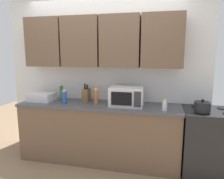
{
  "coord_description": "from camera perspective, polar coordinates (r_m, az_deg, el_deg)",
  "views": [
    {
      "loc": [
        0.88,
        -3.27,
        1.66
      ],
      "look_at": [
        0.19,
        -0.25,
        1.12
      ],
      "focal_mm": 33.64,
      "sensor_mm": 36.0,
      "label": 1
    }
  ],
  "objects": [
    {
      "name": "microwave",
      "position": [
        3.06,
        4.06,
        -1.84
      ],
      "size": [
        0.48,
        0.37,
        0.28
      ],
      "color": "silver",
      "rests_on": "counter_run"
    },
    {
      "name": "kettle",
      "position": [
        2.94,
        23.32,
        -4.33
      ],
      "size": [
        0.2,
        0.2,
        0.17
      ],
      "color": "black",
      "rests_on": "stove_range"
    },
    {
      "name": "counter_run",
      "position": [
        3.33,
        -3.51,
        -11.44
      ],
      "size": [
        2.44,
        0.63,
        0.9
      ],
      "color": "brown",
      "rests_on": "ground_plane"
    },
    {
      "name": "bottle_clear_tall",
      "position": [
        2.88,
        14.13,
        -4.26
      ],
      "size": [
        0.06,
        0.06,
        0.15
      ],
      "color": "silver",
      "rests_on": "counter_run"
    },
    {
      "name": "wall_back_with_cabinets",
      "position": [
        3.32,
        -2.57,
        8.43
      ],
      "size": [
        3.31,
        0.38,
        2.6
      ],
      "color": "white",
      "rests_on": "ground_plane"
    },
    {
      "name": "dish_rack",
      "position": [
        3.57,
        -18.62,
        -1.96
      ],
      "size": [
        0.38,
        0.3,
        0.12
      ],
      "primitive_type": "cube",
      "color": "silver",
      "rests_on": "counter_run"
    },
    {
      "name": "bottle_spice_jar",
      "position": [
        3.14,
        -4.34,
        -1.93
      ],
      "size": [
        0.07,
        0.07,
        0.25
      ],
      "color": "#BC6638",
      "rests_on": "counter_run"
    },
    {
      "name": "bottle_blue_cleaner",
      "position": [
        3.27,
        -12.84,
        -2.04
      ],
      "size": [
        0.08,
        0.08,
        0.21
      ],
      "color": "#2D56B7",
      "rests_on": "counter_run"
    },
    {
      "name": "bottle_green_oil",
      "position": [
        3.54,
        -13.56,
        -0.83
      ],
      "size": [
        0.05,
        0.05,
        0.25
      ],
      "color": "#386B2D",
      "rests_on": "counter_run"
    },
    {
      "name": "stove_range",
      "position": [
        3.27,
        25.23,
        -12.8
      ],
      "size": [
        0.76,
        0.64,
        0.91
      ],
      "color": "black",
      "rests_on": "ground_plane"
    },
    {
      "name": "knife_block",
      "position": [
        3.35,
        -6.95,
        -1.48
      ],
      "size": [
        0.12,
        0.14,
        0.29
      ],
      "color": "brown",
      "rests_on": "counter_run"
    }
  ]
}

